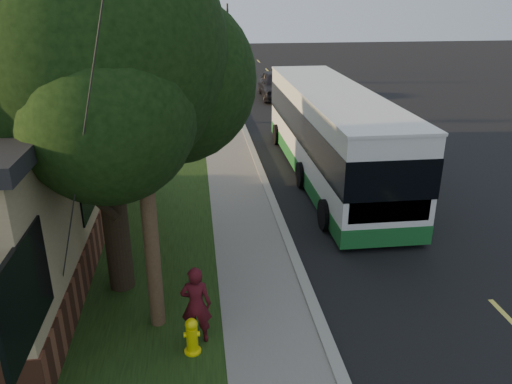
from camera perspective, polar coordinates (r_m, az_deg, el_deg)
ground at (r=10.28m, az=8.09°, el=-16.78°), size 120.00×120.00×0.00m
road at (r=19.86m, az=12.04°, el=2.70°), size 8.00×80.00×0.01m
curb at (r=18.95m, az=0.51°, el=2.43°), size 0.25×80.00×0.12m
sidewalk at (r=18.86m, az=-2.51°, el=2.25°), size 2.00×80.00×0.08m
grass_verge at (r=18.93m, az=-13.13°, el=1.74°), size 5.00×80.00×0.07m
fire_hydrant at (r=9.75m, az=-7.33°, el=-16.00°), size 0.32×0.32×0.74m
utility_pole at (r=8.92m, az=-13.27°, el=9.96°), size 2.86×3.21×9.07m
leafy_tree at (r=10.58m, az=-17.47°, el=14.32°), size 6.30×6.00×7.80m
bare_tree_near at (r=26.07m, az=-9.67°, el=12.31°), size 1.38×1.21×4.31m
bare_tree_far at (r=37.96m, az=-8.23°, el=15.13°), size 1.38×1.21×4.03m
traffic_signal at (r=41.92m, az=-3.24°, el=17.53°), size 0.18×0.22×5.50m
transit_bus at (r=18.24m, az=8.55°, el=6.85°), size 2.74×11.86×3.21m
skateboarder at (r=9.77m, az=-6.87°, el=-12.66°), size 0.62×0.44×1.61m
skateboard_main at (r=11.69m, az=-6.79°, el=-10.69°), size 0.38×0.73×0.07m
dumpster at (r=19.21m, az=-25.28°, el=2.67°), size 1.84×1.62×1.39m
distant_car at (r=32.65m, az=2.31°, el=12.18°), size 2.13×5.00×1.69m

